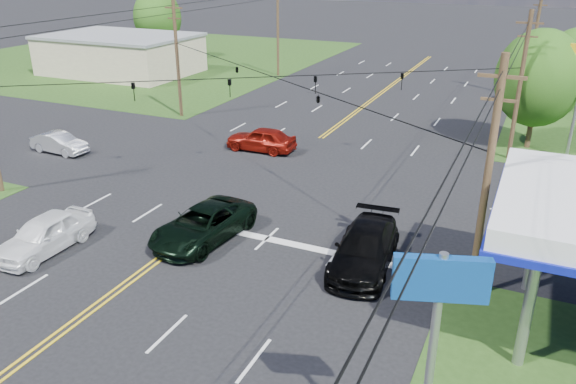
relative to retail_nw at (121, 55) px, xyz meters
The scene contains 20 objects.
ground 37.26m from the retail_nw, 36.25° to the right, with size 280.00×280.00×0.00m, color black.
grass_nw 11.36m from the retail_nw, 116.57° to the left, with size 46.00×48.00×0.03m, color #244315.
stop_bar 46.14m from the retail_nw, 40.60° to the right, with size 10.00×0.50×0.02m, color silver.
retail_nw is the anchor object (origin of this frame).
pole_se 53.09m from the retail_nw, 35.79° to the right, with size 1.60×0.28×9.50m.
pole_nw 21.60m from the retail_nw, 37.41° to the right, with size 1.60×0.28×9.50m.
pole_ne 45.02m from the retail_nw, 16.82° to the right, with size 1.60×0.28×9.50m.
pole_left_far 18.30m from the retail_nw, 19.44° to the left, with size 1.60×0.28×10.00m.
pole_right_far 43.53m from the retail_nw, ahead, with size 1.60×0.28×10.00m.
span_wire_signals 37.42m from the retail_nw, 36.25° to the right, with size 26.00×18.00×1.13m.
power_lines 38.98m from the retail_nw, 38.66° to the right, with size 26.04×100.00×0.64m.
tree_right_a 45.21m from the retail_nw, 12.80° to the right, with size 5.70×5.70×8.18m.
tree_right_b 46.60m from the retail_nw, ahead, with size 4.94×4.94×7.09m.
tree_far_l 10.69m from the retail_nw, 101.31° to the left, with size 6.08×6.08×8.72m.
pickup_dkgreen 43.93m from the retail_nw, 45.46° to the right, with size 2.68×5.80×1.61m, color black.
suv_black 49.10m from the retail_nw, 38.41° to the right, with size 2.39×5.87×1.70m, color black.
pickup_white 43.10m from the retail_nw, 54.79° to the right, with size 1.98×4.93×1.68m, color white.
sedan_silver 28.67m from the retail_nw, 58.61° to the right, with size 1.45×4.17×1.37m, color silver.
sedan_red 32.88m from the retail_nw, 33.94° to the right, with size 1.95×4.85×1.65m, color maroon.
polesign_se 59.34m from the retail_nw, 43.47° to the right, with size 1.99×0.88×6.86m.
Camera 1 is at (14.26, -17.22, 12.45)m, focal length 35.00 mm.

